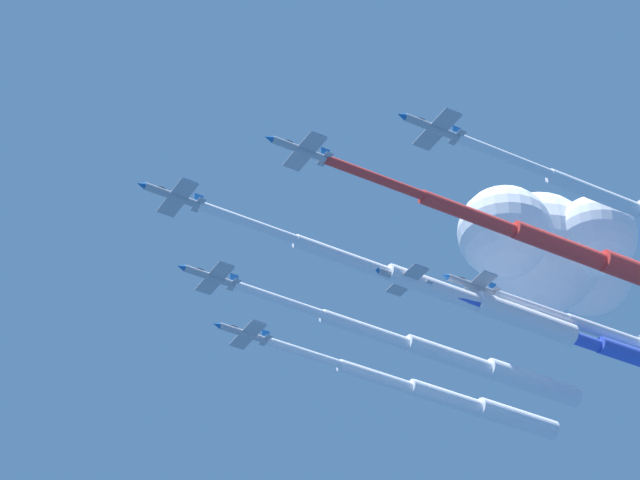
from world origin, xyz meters
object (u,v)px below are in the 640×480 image
Objects in this scene: jet_lead at (444,291)px; jet_starboard_inner at (458,359)px; jet_port_inner at (570,249)px; jet_starboard_mid at (452,399)px.

jet_starboard_inner is at bearing 36.50° from jet_lead.
jet_lead is 0.99× the size of jet_port_inner.
jet_starboard_inner is (5.23, 28.24, -3.42)m from jet_port_inner.
jet_lead is 18.40m from jet_starboard_inner.
jet_starboard_inner is at bearing 79.51° from jet_port_inner.
jet_starboard_inner is 1.10× the size of jet_starboard_mid.
jet_starboard_inner is (14.79, 10.94, -0.22)m from jet_lead.
jet_lead is 1.02× the size of jet_starboard_inner.
jet_port_inner is 1.03× the size of jet_starboard_inner.
jet_starboard_mid is (16.52, 39.87, -0.85)m from jet_port_inner.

